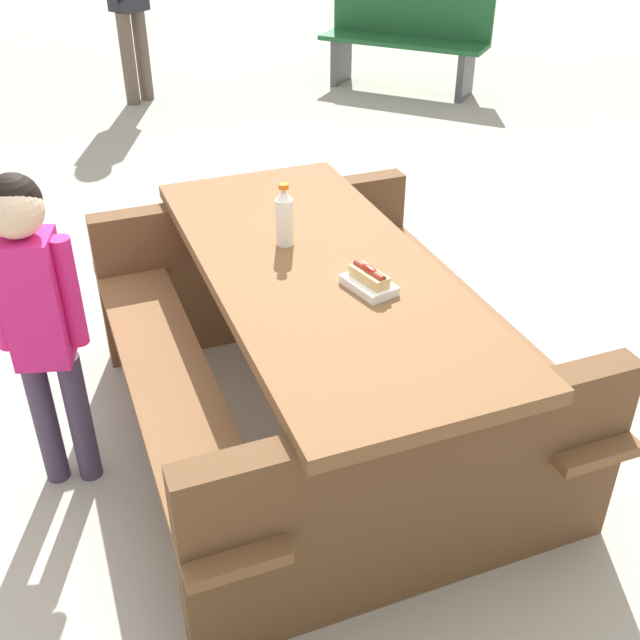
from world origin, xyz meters
TOP-DOWN VIEW (x-y plane):
  - ground_plane at (0.00, 0.00)m, footprint 30.00×30.00m
  - picnic_table at (0.00, 0.00)m, footprint 2.14×1.87m
  - soda_bottle at (-0.20, -0.00)m, footprint 0.06×0.06m
  - hotdog_tray at (0.23, 0.02)m, footprint 0.19×0.12m
  - child_in_coat at (-0.38, -0.86)m, footprint 0.23×0.25m
  - park_bench_near at (-3.31, 3.62)m, footprint 1.52×1.02m

SIDE VIEW (x-z plane):
  - ground_plane at x=0.00m, z-range 0.00..0.00m
  - picnic_table at x=0.00m, z-range 0.07..0.82m
  - park_bench_near at x=-3.31m, z-range 0.02..0.87m
  - child_in_coat at x=-0.38m, z-range 0.16..1.33m
  - hotdog_tray at x=0.23m, z-range 0.74..0.82m
  - soda_bottle at x=-0.20m, z-range 0.74..0.97m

